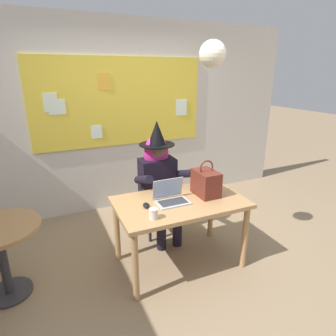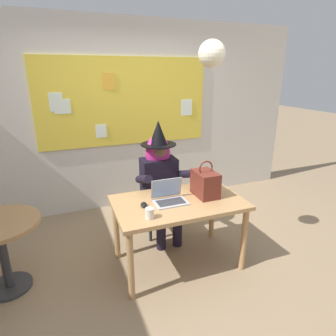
{
  "view_description": "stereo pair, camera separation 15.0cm",
  "coord_description": "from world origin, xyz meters",
  "px_view_note": "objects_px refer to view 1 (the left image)",
  "views": [
    {
      "loc": [
        -1.09,
        -2.26,
        1.95
      ],
      "look_at": [
        0.12,
        0.38,
        0.97
      ],
      "focal_mm": 30.42,
      "sensor_mm": 36.0,
      "label": 1
    },
    {
      "loc": [
        -0.95,
        -2.31,
        1.95
      ],
      "look_at": [
        0.12,
        0.38,
        0.97
      ],
      "focal_mm": 30.42,
      "sensor_mm": 36.0,
      "label": 2
    }
  ],
  "objects_px": {
    "computer_mouse": "(146,205)",
    "handbag": "(206,183)",
    "desk_main": "(180,209)",
    "person_costumed": "(159,175)",
    "coffee_mug": "(154,214)",
    "chair_at_desk": "(156,193)",
    "laptop": "(171,197)",
    "side_table_round": "(0,246)"
  },
  "relations": [
    {
      "from": "laptop",
      "to": "side_table_round",
      "type": "xyz_separation_m",
      "value": [
        -1.54,
        0.22,
        -0.26
      ]
    },
    {
      "from": "person_costumed",
      "to": "laptop",
      "type": "height_order",
      "value": "person_costumed"
    },
    {
      "from": "chair_at_desk",
      "to": "desk_main",
      "type": "bearing_deg",
      "value": -0.31
    },
    {
      "from": "computer_mouse",
      "to": "handbag",
      "type": "distance_m",
      "value": 0.67
    },
    {
      "from": "laptop",
      "to": "computer_mouse",
      "type": "bearing_deg",
      "value": -176.59
    },
    {
      "from": "computer_mouse",
      "to": "side_table_round",
      "type": "bearing_deg",
      "value": -176.7
    },
    {
      "from": "desk_main",
      "to": "chair_at_desk",
      "type": "height_order",
      "value": "chair_at_desk"
    },
    {
      "from": "desk_main",
      "to": "side_table_round",
      "type": "height_order",
      "value": "desk_main"
    },
    {
      "from": "desk_main",
      "to": "handbag",
      "type": "distance_m",
      "value": 0.38
    },
    {
      "from": "person_costumed",
      "to": "coffee_mug",
      "type": "xyz_separation_m",
      "value": [
        -0.42,
        -0.85,
        -0.01
      ]
    },
    {
      "from": "computer_mouse",
      "to": "chair_at_desk",
      "type": "bearing_deg",
      "value": 75.08
    },
    {
      "from": "desk_main",
      "to": "chair_at_desk",
      "type": "distance_m",
      "value": 0.76
    },
    {
      "from": "chair_at_desk",
      "to": "coffee_mug",
      "type": "xyz_separation_m",
      "value": [
        -0.42,
        -0.98,
        0.27
      ]
    },
    {
      "from": "person_costumed",
      "to": "laptop",
      "type": "relative_size",
      "value": 4.38
    },
    {
      "from": "desk_main",
      "to": "handbag",
      "type": "height_order",
      "value": "handbag"
    },
    {
      "from": "handbag",
      "to": "coffee_mug",
      "type": "distance_m",
      "value": 0.73
    },
    {
      "from": "chair_at_desk",
      "to": "laptop",
      "type": "distance_m",
      "value": 0.79
    },
    {
      "from": "desk_main",
      "to": "computer_mouse",
      "type": "distance_m",
      "value": 0.37
    },
    {
      "from": "desk_main",
      "to": "laptop",
      "type": "height_order",
      "value": "laptop"
    },
    {
      "from": "chair_at_desk",
      "to": "handbag",
      "type": "xyz_separation_m",
      "value": [
        0.26,
        -0.73,
        0.36
      ]
    },
    {
      "from": "person_costumed",
      "to": "laptop",
      "type": "distance_m",
      "value": 0.62
    },
    {
      "from": "chair_at_desk",
      "to": "side_table_round",
      "type": "height_order",
      "value": "chair_at_desk"
    },
    {
      "from": "person_costumed",
      "to": "chair_at_desk",
      "type": "bearing_deg",
      "value": 178.98
    },
    {
      "from": "computer_mouse",
      "to": "laptop",
      "type": "bearing_deg",
      "value": 16.37
    },
    {
      "from": "computer_mouse",
      "to": "coffee_mug",
      "type": "relative_size",
      "value": 1.09
    },
    {
      "from": "coffee_mug",
      "to": "chair_at_desk",
      "type": "bearing_deg",
      "value": 66.61
    },
    {
      "from": "chair_at_desk",
      "to": "handbag",
      "type": "relative_size",
      "value": 2.39
    },
    {
      "from": "chair_at_desk",
      "to": "side_table_round",
      "type": "distance_m",
      "value": 1.75
    },
    {
      "from": "desk_main",
      "to": "person_costumed",
      "type": "xyz_separation_m",
      "value": [
        0.04,
        0.62,
        0.15
      ]
    },
    {
      "from": "computer_mouse",
      "to": "side_table_round",
      "type": "height_order",
      "value": "computer_mouse"
    },
    {
      "from": "chair_at_desk",
      "to": "computer_mouse",
      "type": "bearing_deg",
      "value": -25.53
    },
    {
      "from": "desk_main",
      "to": "computer_mouse",
      "type": "relative_size",
      "value": 12.49
    },
    {
      "from": "person_costumed",
      "to": "coffee_mug",
      "type": "height_order",
      "value": "person_costumed"
    },
    {
      "from": "handbag",
      "to": "desk_main",
      "type": "bearing_deg",
      "value": -176.8
    },
    {
      "from": "laptop",
      "to": "computer_mouse",
      "type": "xyz_separation_m",
      "value": [
        -0.27,
        -0.01,
        -0.03
      ]
    },
    {
      "from": "desk_main",
      "to": "side_table_round",
      "type": "xyz_separation_m",
      "value": [
        -1.63,
        0.24,
        -0.12
      ]
    },
    {
      "from": "laptop",
      "to": "side_table_round",
      "type": "height_order",
      "value": "laptop"
    },
    {
      "from": "person_costumed",
      "to": "computer_mouse",
      "type": "distance_m",
      "value": 0.73
    },
    {
      "from": "side_table_round",
      "to": "computer_mouse",
      "type": "bearing_deg",
      "value": -10.46
    },
    {
      "from": "coffee_mug",
      "to": "side_table_round",
      "type": "xyz_separation_m",
      "value": [
        -1.25,
        0.48,
        -0.26
      ]
    },
    {
      "from": "chair_at_desk",
      "to": "laptop",
      "type": "xyz_separation_m",
      "value": [
        -0.14,
        -0.72,
        0.27
      ]
    },
    {
      "from": "handbag",
      "to": "side_table_round",
      "type": "height_order",
      "value": "handbag"
    }
  ]
}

